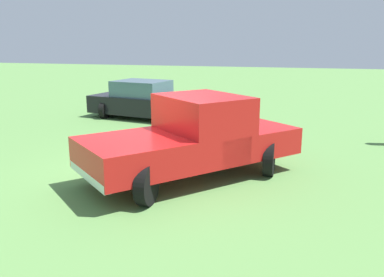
{
  "coord_description": "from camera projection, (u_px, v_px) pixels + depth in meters",
  "views": [
    {
      "loc": [
        8.22,
        3.33,
        2.98
      ],
      "look_at": [
        -0.07,
        0.98,
        0.9
      ],
      "focal_mm": 37.89,
      "sensor_mm": 36.0,
      "label": 1
    }
  ],
  "objects": [
    {
      "name": "sedan_near",
      "position": [
        146.0,
        101.0,
        15.94
      ],
      "size": [
        2.72,
        4.75,
        1.47
      ],
      "rotation": [
        0.0,
        0.0,
        1.39
      ],
      "color": "black",
      "rests_on": "ground_plane"
    },
    {
      "name": "ground_plane",
      "position": [
        150.0,
        175.0,
        9.27
      ],
      "size": [
        80.0,
        80.0,
        0.0
      ],
      "primitive_type": "plane",
      "color": "#5B8C47"
    },
    {
      "name": "pickup_truck",
      "position": [
        197.0,
        136.0,
        8.92
      ],
      "size": [
        4.93,
        4.64,
        1.82
      ],
      "rotation": [
        0.0,
        0.0,
        5.57
      ],
      "color": "black",
      "rests_on": "ground_plane"
    }
  ]
}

